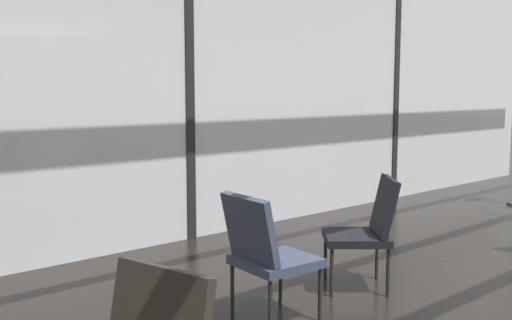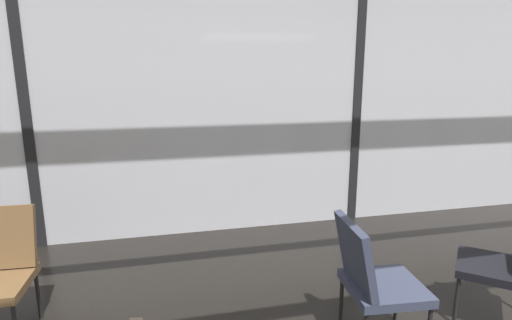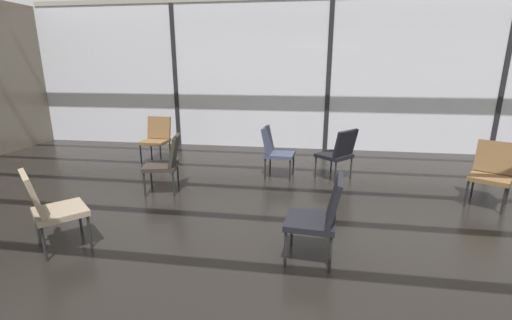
{
  "view_description": "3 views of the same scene",
  "coord_description": "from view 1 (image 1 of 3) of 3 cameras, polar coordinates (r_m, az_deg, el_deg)",
  "views": [
    {
      "loc": [
        -3.53,
        0.14,
        1.54
      ],
      "look_at": [
        0.53,
        4.74,
        0.82
      ],
      "focal_mm": 42.12,
      "sensor_mm": 36.0,
      "label": 1
    },
    {
      "loc": [
        -2.23,
        0.81,
        1.81
      ],
      "look_at": [
        -1.11,
        5.56,
        0.71
      ],
      "focal_mm": 28.54,
      "sensor_mm": 36.0,
      "label": 2
    },
    {
      "loc": [
        -0.38,
        -2.78,
        1.89
      ],
      "look_at": [
        -1.07,
        1.69,
        0.64
      ],
      "focal_mm": 24.45,
      "sensor_mm": 36.0,
      "label": 3
    }
  ],
  "objects": [
    {
      "name": "window_mullion_2",
      "position": [
        8.66,
        12.94,
        6.94
      ],
      "size": [
        0.1,
        0.12,
        3.19
      ],
      "primitive_type": "cube",
      "color": "black",
      "rests_on": "ground"
    },
    {
      "name": "lounge_chair_6",
      "position": [
        4.74,
        10.55,
        -6.15
      ],
      "size": [
        0.71,
        0.71,
        0.87
      ],
      "rotation": [
        0.0,
        0.0,
        3.99
      ],
      "color": "black",
      "rests_on": "ground"
    },
    {
      "name": "window_mullion_1",
      "position": [
        6.17,
        -6.56,
        7.2
      ],
      "size": [
        0.1,
        0.12,
        3.19
      ],
      "primitive_type": "cube",
      "color": "black",
      "rests_on": "ground"
    },
    {
      "name": "glass_curtain_wall",
      "position": [
        6.17,
        -6.56,
        7.2
      ],
      "size": [
        14.0,
        0.08,
        3.19
      ],
      "primitive_type": "cube",
      "color": "silver",
      "rests_on": "ground"
    },
    {
      "name": "parked_airplane",
      "position": [
        11.65,
        -18.25,
        9.38
      ],
      "size": [
        11.25,
        4.29,
        4.29
      ],
      "color": "silver",
      "rests_on": "ground"
    },
    {
      "name": "lounge_chair_3",
      "position": [
        3.99,
        0.89,
        -8.52
      ],
      "size": [
        0.56,
        0.52,
        0.87
      ],
      "rotation": [
        0.0,
        0.0,
        1.48
      ],
      "color": "#33384C",
      "rests_on": "ground"
    }
  ]
}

